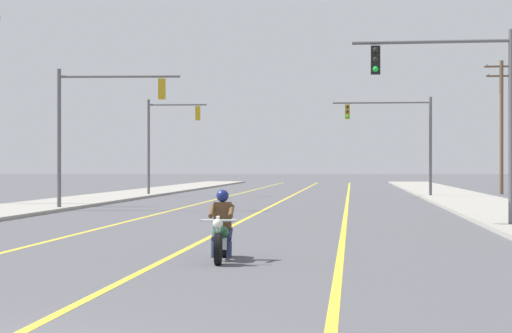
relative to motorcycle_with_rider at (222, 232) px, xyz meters
name	(u,v)px	position (x,y,z in m)	size (l,w,h in m)	color
lane_stripe_center	(286,198)	(-1.19, 35.00, -0.58)	(0.16, 100.00, 0.01)	yellow
lane_stripe_left	(221,198)	(-5.13, 35.00, -0.58)	(0.16, 100.00, 0.01)	yellow
lane_stripe_right	(348,199)	(2.42, 35.00, -0.58)	(0.16, 100.00, 0.01)	yellow
sidewalk_kerb_right	(473,201)	(9.01, 30.00, -0.52)	(4.40, 110.00, 0.14)	#9E998E
sidewalk_kerb_left	(88,200)	(-11.78, 30.00, -0.52)	(4.40, 110.00, 0.14)	#9E998E
motorcycle_with_rider	(222,232)	(0.00, 0.00, 0.00)	(0.70, 2.19, 1.46)	black
traffic_signal_near_right	(464,97)	(6.17, 10.36, 3.52)	(5.02, 0.37, 6.20)	#56565B
traffic_signal_near_left	(95,116)	(-8.54, 20.10, 3.54)	(5.41, 0.64, 6.20)	#56565B
traffic_signal_mid_right	(401,130)	(5.70, 37.91, 3.58)	(6.09, 0.43, 6.20)	#56565B
traffic_signal_mid_left	(165,133)	(-9.24, 38.41, 3.44)	(3.83, 0.47, 6.20)	#56565B
utility_pole_right_far	(501,122)	(12.80, 44.36, 4.33)	(2.29, 0.26, 9.10)	brown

